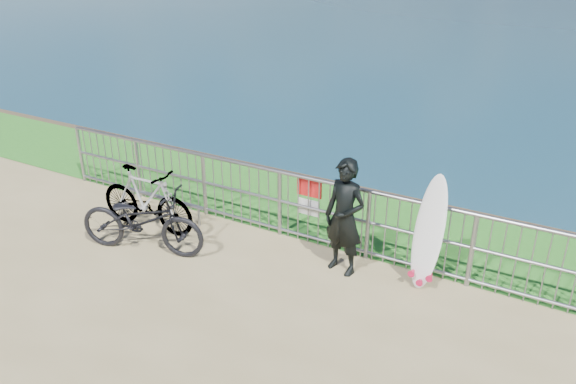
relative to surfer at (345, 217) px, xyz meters
The scene contains 7 objects.
grass_strip 1.98m from the surfer, 117.65° to the left, with size 120.00×120.00×0.00m, color #206A1D.
railing 0.98m from the surfer, 149.21° to the left, with size 10.06×0.10×1.13m.
surfer is the anchor object (origin of this frame).
surfboard 1.16m from the surfer, 10.94° to the left, with size 0.49×0.45×1.63m.
bicycle_near 3.07m from the surfer, 160.85° to the right, with size 0.69×1.99×1.05m, color black.
bicycle_far 3.36m from the surfer, behind, with size 0.51×1.80×1.08m, color black.
bike_rack 3.44m from the surfer, behind, with size 1.65×0.05×0.35m.
Camera 1 is at (3.57, -5.34, 4.42)m, focal length 35.00 mm.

